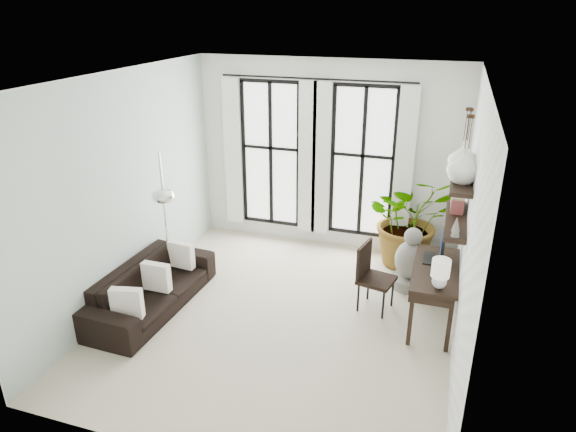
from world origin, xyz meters
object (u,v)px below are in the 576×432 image
at_px(desk, 435,274).
at_px(desk_chair, 371,273).
at_px(sofa, 151,287).
at_px(plant, 410,219).
at_px(arc_lamp, 162,188).
at_px(buddha, 411,262).

bearing_deg(desk, desk_chair, 170.45).
height_order(sofa, desk_chair, desk_chair).
bearing_deg(desk_chair, sofa, -149.64).
height_order(sofa, plant, plant).
distance_m(plant, arc_lamp, 3.90).
xyz_separation_m(desk_chair, buddha, (0.48, 0.75, -0.14)).
xyz_separation_m(plant, desk, (0.48, -1.66, -0.04)).
bearing_deg(sofa, buddha, -61.05).
bearing_deg(buddha, sofa, -153.45).
bearing_deg(plant, buddha, -81.36).
distance_m(sofa, arc_lamp, 1.41).
bearing_deg(desk, arc_lamp, -173.17).
xyz_separation_m(desk, desk_chair, (-0.84, 0.14, -0.20)).
distance_m(desk, buddha, 1.02).
bearing_deg(plant, sofa, -143.06).
relative_size(sofa, desk, 1.61).
bearing_deg(desk, plant, 106.06).
bearing_deg(plant, arc_lamp, -146.43).
height_order(desk_chair, buddha, buddha).
distance_m(desk, arc_lamp, 3.78).
distance_m(desk_chair, arc_lamp, 3.07).
relative_size(desk_chair, buddha, 1.00).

